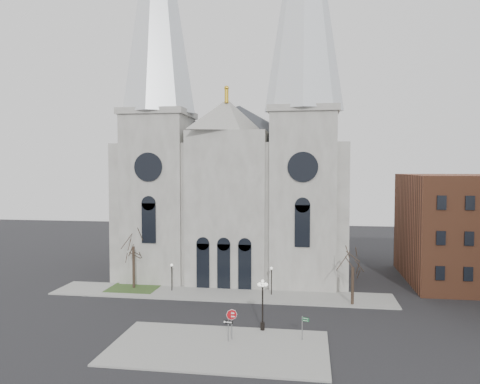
# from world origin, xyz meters

# --- Properties ---
(ground) EXTENTS (160.00, 160.00, 0.00)m
(ground) POSITION_xyz_m (0.00, 0.00, 0.00)
(ground) COLOR black
(ground) RESTS_ON ground
(sidewalk_near) EXTENTS (18.00, 10.00, 0.14)m
(sidewalk_near) POSITION_xyz_m (3.00, -5.00, 0.07)
(sidewalk_near) COLOR gray
(sidewalk_near) RESTS_ON ground
(sidewalk_far) EXTENTS (40.00, 6.00, 0.14)m
(sidewalk_far) POSITION_xyz_m (0.00, 11.00, 0.07)
(sidewalk_far) COLOR gray
(sidewalk_far) RESTS_ON ground
(grass_patch) EXTENTS (6.00, 5.00, 0.18)m
(grass_patch) POSITION_xyz_m (-11.00, 12.00, 0.09)
(grass_patch) COLOR #2F4A1F
(grass_patch) RESTS_ON ground
(cathedral) EXTENTS (33.00, 26.66, 54.00)m
(cathedral) POSITION_xyz_m (0.00, 22.86, 18.48)
(cathedral) COLOR gray
(cathedral) RESTS_ON ground
(bg_building_brick) EXTENTS (14.00, 18.00, 14.00)m
(bg_building_brick) POSITION_xyz_m (30.00, 22.00, 7.00)
(bg_building_brick) COLOR brown
(bg_building_brick) RESTS_ON ground
(tree_left) EXTENTS (3.20, 3.20, 7.50)m
(tree_left) POSITION_xyz_m (-11.00, 12.00, 5.58)
(tree_left) COLOR black
(tree_left) RESTS_ON ground
(tree_right) EXTENTS (3.20, 3.20, 6.00)m
(tree_right) POSITION_xyz_m (15.00, 9.00, 4.47)
(tree_right) COLOR black
(tree_right) RESTS_ON ground
(ped_lamp_left) EXTENTS (0.32, 0.32, 3.26)m
(ped_lamp_left) POSITION_xyz_m (-6.00, 11.50, 2.33)
(ped_lamp_left) COLOR black
(ped_lamp_left) RESTS_ON sidewalk_far
(ped_lamp_right) EXTENTS (0.32, 0.32, 3.26)m
(ped_lamp_right) POSITION_xyz_m (6.00, 11.50, 2.33)
(ped_lamp_right) COLOR black
(ped_lamp_right) RESTS_ON sidewalk_far
(stop_sign) EXTENTS (0.95, 0.12, 2.64)m
(stop_sign) POSITION_xyz_m (3.81, -3.19, 2.01)
(stop_sign) COLOR slate
(stop_sign) RESTS_ON sidewalk_near
(globe_lamp) EXTENTS (1.12, 1.12, 4.65)m
(globe_lamp) POSITION_xyz_m (6.20, -0.50, 3.06)
(globe_lamp) COLOR black
(globe_lamp) RESTS_ON sidewalk_near
(one_way_sign) EXTENTS (0.83, 0.12, 1.89)m
(one_way_sign) POSITION_xyz_m (3.60, -3.69, 1.44)
(one_way_sign) COLOR slate
(one_way_sign) RESTS_ON sidewalk_near
(street_name_sign) EXTENTS (0.63, 0.28, 2.07)m
(street_name_sign) POSITION_xyz_m (9.89, -2.45, 1.37)
(street_name_sign) COLOR slate
(street_name_sign) RESTS_ON sidewalk_near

